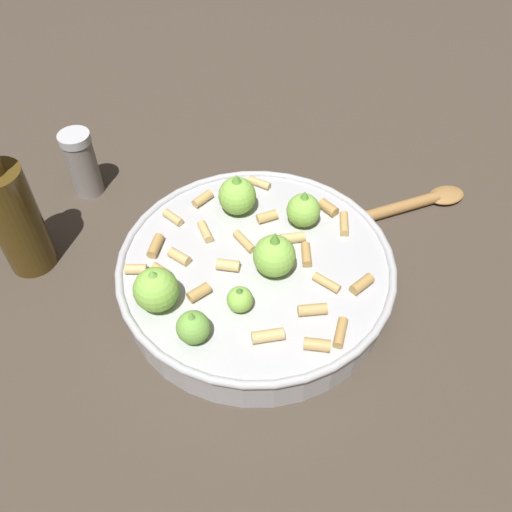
% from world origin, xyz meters
% --- Properties ---
extents(ground_plane, '(2.40, 2.40, 0.00)m').
position_xyz_m(ground_plane, '(0.00, 0.00, 0.00)').
color(ground_plane, '#42382D').
extents(cooking_pan, '(0.31, 0.31, 0.11)m').
position_xyz_m(cooking_pan, '(0.00, 0.00, 0.03)').
color(cooking_pan, '#B7B7BC').
rests_on(cooking_pan, ground).
extents(pepper_shaker, '(0.04, 0.04, 0.09)m').
position_xyz_m(pepper_shaker, '(0.20, 0.21, 0.05)').
color(pepper_shaker, gray).
rests_on(pepper_shaker, ground).
extents(olive_oil_bottle, '(0.06, 0.06, 0.19)m').
position_xyz_m(olive_oil_bottle, '(0.07, 0.27, 0.08)').
color(olive_oil_bottle, '#4C3814').
rests_on(olive_oil_bottle, ground).
extents(wooden_spoon, '(0.09, 0.24, 0.02)m').
position_xyz_m(wooden_spoon, '(0.11, -0.20, 0.01)').
color(wooden_spoon, '#9E703D').
rests_on(wooden_spoon, ground).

